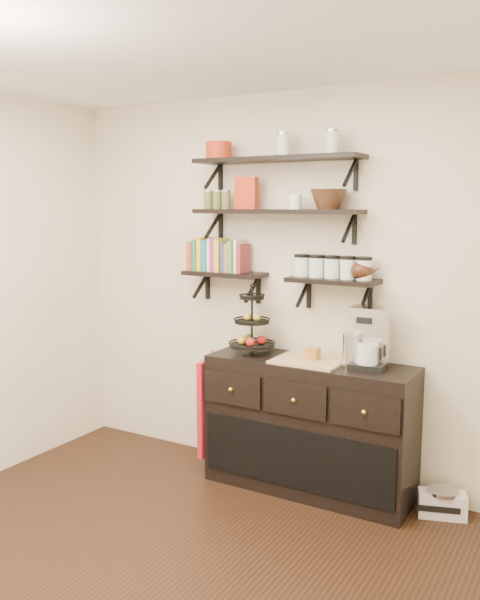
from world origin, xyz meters
The scene contains 21 objects.
floor centered at (0.00, 0.00, 0.00)m, with size 3.50×3.50×0.00m, color black.
ceiling centered at (0.00, 0.00, 2.70)m, with size 3.50×3.50×0.02m, color white.
back_wall centered at (0.00, 1.75, 1.35)m, with size 3.50×0.02×2.70m, color white.
shelf_top centered at (0.00, 1.62, 2.23)m, with size 1.20×0.27×0.23m.
shelf_mid centered at (0.00, 1.62, 1.88)m, with size 1.20×0.27×0.23m.
shelf_low_left centered at (-0.42, 1.63, 1.43)m, with size 0.60×0.25×0.23m.
shelf_low_right centered at (0.42, 1.63, 1.43)m, with size 0.60×0.25×0.23m.
cookbooks centered at (-0.47, 1.63, 1.57)m, with size 0.43×0.15×0.26m.
glass_canisters centered at (0.41, 1.63, 1.51)m, with size 0.54×0.10×0.13m.
sideboard centered at (0.32, 1.51, 0.45)m, with size 1.40×0.50×0.92m.
fruit_stand centered at (-0.13, 1.52, 1.06)m, with size 0.32×0.32×0.47m.
candle centered at (0.33, 1.51, 0.96)m, with size 0.08×0.08×0.08m, color #A86326.
coffee_maker centered at (0.72, 1.54, 1.09)m, with size 0.23×0.22×0.40m.
thermal_carafe centered at (0.60, 1.49, 1.01)m, with size 0.11×0.11×0.22m, color silver.
apron centered at (-0.41, 1.41, 0.49)m, with size 0.04×0.30×0.69m, color maroon.
radio centered at (1.20, 1.58, 0.09)m, with size 0.32×0.24×0.17m.
recipe_box centered at (-0.23, 1.61, 2.01)m, with size 0.16×0.06×0.22m, color #B42D14.
walnut_bowl centered at (0.38, 1.61, 1.96)m, with size 0.24×0.24×0.13m, color black, non-canonical shape.
ramekins centered at (0.14, 1.61, 1.95)m, with size 0.09×0.09×0.10m, color white.
teapot centered at (0.61, 1.63, 1.52)m, with size 0.19×0.14×0.14m, color #391D11, non-canonical shape.
red_pot centered at (-0.46, 1.61, 2.31)m, with size 0.18×0.18×0.12m, color #B42D14.
Camera 1 is at (1.99, -2.27, 1.93)m, focal length 38.00 mm.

